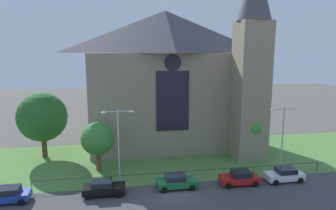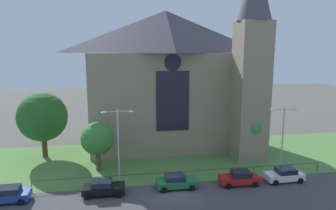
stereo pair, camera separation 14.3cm
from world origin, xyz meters
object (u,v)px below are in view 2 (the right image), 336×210
Objects in this scene: tree_left_near at (97,139)px; tree_right_near at (250,125)px; streetlamp_far at (283,132)px; parked_car_red at (239,178)px; parked_car_black at (103,188)px; parked_car_green at (176,181)px; church_building at (171,78)px; streetlamp_near at (118,138)px; parked_car_white at (284,175)px; tree_left_far at (43,117)px; parked_car_blue at (7,195)px.

tree_right_near is at bearing 3.89° from tree_left_near.
streetlamp_far is 1.89× the size of parked_car_red.
parked_car_black and parked_car_green have the same top height.
church_building is 16.47m from streetlamp_near.
tree_left_near is at bearing -176.11° from tree_right_near.
parked_car_white is at bearing -17.57° from tree_left_near.
tree_left_far is at bearing -25.28° from parked_car_white.
tree_left_near is at bearing -142.03° from parked_car_blue.
streetlamp_near is 18.78m from parked_car_white.
church_building is at bearing -141.47° from parked_car_blue.
tree_left_near is at bearing -39.20° from tree_left_far.
tree_left_near is 1.41× the size of parked_car_red.
streetlamp_near reaches higher than streetlamp_far.
parked_car_green is 0.99× the size of parked_car_red.
streetlamp_far is at bearing 6.97° from parked_car_black.
streetlamp_near is 1.97× the size of parked_car_red.
tree_left_far is 1.11× the size of streetlamp_far.
church_building is at bearing -71.19° from parked_car_red.
tree_right_near is at bearing 19.29° from streetlamp_near.
church_building reaches higher than tree_left_near.
streetlamp_near is 18.66m from streetlamp_far.
parked_car_green is at bearing -172.95° from streetlamp_far.
tree_left_far is at bearing 141.53° from parked_car_green.
streetlamp_near reaches higher than parked_car_green.
parked_car_black is 7.53m from parked_car_green.
streetlamp_far is at bearing -77.83° from tree_right_near.
streetlamp_near is at bearing -170.88° from parked_car_blue.
tree_left_near is 1.41× the size of parked_car_black.
parked_car_green is at bearing 3.76° from parked_car_black.
tree_right_near reaches higher than parked_car_red.
church_building reaches higher than parked_car_black.
parked_car_red is (6.95, -0.22, 0.00)m from parked_car_green.
tree_left_near is 21.84m from parked_car_white.
parked_car_blue is at bearing -177.83° from parked_car_black.
church_building is 20.66m from parked_car_white.
tree_right_near is 1.57× the size of parked_car_black.
streetlamp_near is (2.46, -4.73, 1.34)m from tree_left_near.
tree_left_far is 2.09× the size of parked_car_red.
tree_left_near is at bearing 142.59° from parked_car_green.
parked_car_white is at bearing -106.51° from streetlamp_far.
parked_car_black and parked_car_red have the same top height.
streetlamp_far reaches higher than tree_right_near.
tree_left_far is at bearing 132.56° from streetlamp_near.
streetlamp_near is at bearing -47.44° from tree_left_far.
parked_car_blue and parked_car_black have the same top height.
tree_left_far reaches higher than parked_car_blue.
tree_right_near reaches higher than tree_left_near.
parked_car_white is at bearing 1.93° from parked_car_black.
church_building is 18.66m from parked_car_red.
church_building is at bearing 39.92° from tree_left_near.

